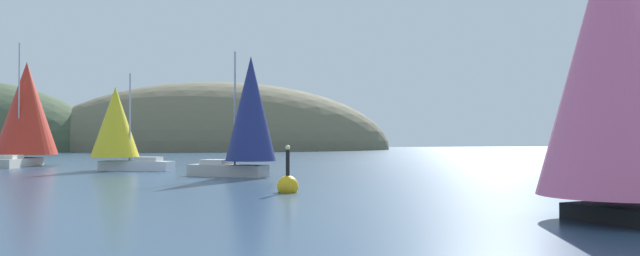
% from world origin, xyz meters
% --- Properties ---
extents(ground_plane, '(360.00, 360.00, 0.00)m').
position_xyz_m(ground_plane, '(0.00, 0.00, 0.00)').
color(ground_plane, '#2D4760').
extents(headland_center, '(86.72, 44.00, 33.38)m').
position_xyz_m(headland_center, '(5.00, 135.00, 0.00)').
color(headland_center, '#6B664C').
rests_on(headland_center, ground_plane).
extents(sailboat_navy_sail, '(6.84, 6.35, 9.02)m').
position_xyz_m(sailboat_navy_sail, '(-8.67, 25.33, 4.51)').
color(sailboat_navy_sail, '#B7B2A8').
rests_on(sailboat_navy_sail, ground_plane).
extents(sailboat_white_mainsail, '(8.56, 7.85, 10.77)m').
position_xyz_m(sailboat_white_mainsail, '(35.97, 38.09, 4.73)').
color(sailboat_white_mainsail, white).
rests_on(sailboat_white_mainsail, ground_plane).
extents(sailboat_pink_spinnaker, '(5.91, 9.45, 10.86)m').
position_xyz_m(sailboat_pink_spinnaker, '(-1.58, -2.29, 5.41)').
color(sailboat_pink_spinnaker, black).
rests_on(sailboat_pink_spinnaker, ground_plane).
extents(sailboat_scarlet_sail, '(7.36, 10.53, 12.26)m').
position_xyz_m(sailboat_scarlet_sail, '(-26.92, 50.44, 5.57)').
color(sailboat_scarlet_sail, '#B7B2A8').
rests_on(sailboat_scarlet_sail, ground_plane).
extents(sailboat_yellow_sail, '(7.80, 6.40, 8.36)m').
position_xyz_m(sailboat_yellow_sail, '(-17.85, 37.90, 3.87)').
color(sailboat_yellow_sail, white).
rests_on(sailboat_yellow_sail, ground_plane).
extents(channel_buoy, '(1.10, 1.10, 2.64)m').
position_xyz_m(channel_buoy, '(-9.11, 11.97, 0.37)').
color(channel_buoy, gold).
rests_on(channel_buoy, ground_plane).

